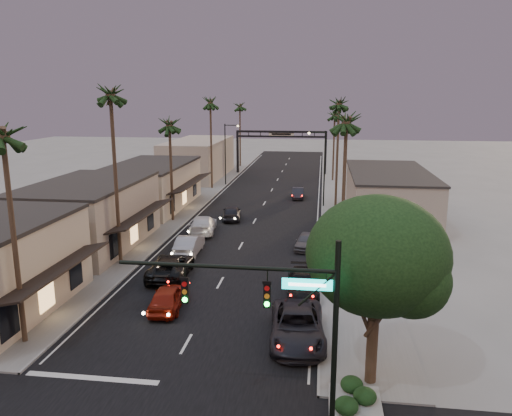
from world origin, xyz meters
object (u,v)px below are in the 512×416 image
(palm_ld, at_px, (210,100))
(oncoming_red, at_px, (168,297))
(palm_rc, at_px, (335,113))
(oncoming_pickup, at_px, (171,266))
(streetlight_left, at_px, (227,149))
(traffic_signal, at_px, (285,307))
(arch, at_px, (281,141))
(palm_la, at_px, (1,127))
(palm_ra, at_px, (347,117))
(curbside_black, at_px, (303,284))
(palm_lb, at_px, (110,90))
(palm_lc, at_px, (169,121))
(corner_tree, at_px, (379,260))
(oncoming_silver, at_px, (189,244))
(curbside_near, at_px, (297,326))
(palm_rb, at_px, (339,101))
(streetlight_right, at_px, (322,162))
(palm_far, at_px, (240,104))

(palm_ld, distance_m, oncoming_red, 42.86)
(palm_rc, height_order, oncoming_pickup, palm_rc)
(streetlight_left, bearing_deg, traffic_signal, -76.86)
(arch, xyz_separation_m, oncoming_red, (-2.30, -55.77, -4.77))
(palm_la, bearing_deg, palm_ra, 41.09)
(curbside_black, bearing_deg, oncoming_pickup, 164.99)
(traffic_signal, distance_m, oncoming_pickup, 18.87)
(curbside_black, bearing_deg, traffic_signal, -93.66)
(palm_lb, bearing_deg, palm_lc, 90.00)
(corner_tree, height_order, palm_rc, palm_rc)
(arch, xyz_separation_m, oncoming_silver, (-3.91, -44.77, -4.73))
(oncoming_silver, bearing_deg, palm_lb, 32.44)
(palm_lc, distance_m, palm_ld, 19.10)
(traffic_signal, height_order, palm_lc, palm_lc)
(palm_lb, height_order, curbside_near, palm_lb)
(arch, xyz_separation_m, palm_rc, (8.60, -6.00, 4.94))
(palm_rc, relative_size, oncoming_silver, 2.50)
(palm_rb, relative_size, oncoming_red, 3.16)
(palm_lb, xyz_separation_m, palm_ld, (0.00, 33.00, -0.97))
(traffic_signal, relative_size, curbside_near, 1.37)
(palm_ra, bearing_deg, palm_lb, -173.37)
(traffic_signal, height_order, palm_ra, palm_ra)
(arch, relative_size, palm_la, 1.15)
(arch, height_order, curbside_black, arch)
(palm_ld, distance_m, oncoming_silver, 32.30)
(arch, bearing_deg, palm_lb, -100.16)
(corner_tree, xyz_separation_m, palm_rb, (-0.88, 36.55, 6.44))
(palm_ld, distance_m, curbside_near, 47.58)
(streetlight_right, relative_size, palm_rb, 0.63)
(palm_ra, xyz_separation_m, palm_rc, (0.00, 40.00, -0.97))
(streetlight_right, distance_m, palm_la, 39.68)
(corner_tree, distance_m, palm_ld, 51.28)
(palm_ld, bearing_deg, oncoming_pickup, -82.27)
(streetlight_left, height_order, oncoming_red, streetlight_left)
(palm_lb, relative_size, palm_far, 1.15)
(traffic_signal, height_order, arch, traffic_signal)
(corner_tree, height_order, palm_far, palm_far)
(arch, relative_size, palm_far, 1.15)
(oncoming_pickup, bearing_deg, palm_far, -89.88)
(palm_far, bearing_deg, arch, -43.95)
(arch, xyz_separation_m, oncoming_pickup, (-3.81, -50.27, -4.72))
(palm_lb, bearing_deg, oncoming_red, -50.98)
(palm_lc, relative_size, palm_ld, 0.86)
(palm_ra, distance_m, palm_far, 56.58)
(palm_ra, bearing_deg, curbside_black, -112.87)
(palm_lb, height_order, oncoming_pickup, palm_lb)
(oncoming_pickup, bearing_deg, palm_lb, -29.64)
(palm_rc, bearing_deg, palm_lb, -112.27)
(palm_lb, distance_m, palm_ld, 33.01)
(streetlight_left, relative_size, oncoming_red, 2.00)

